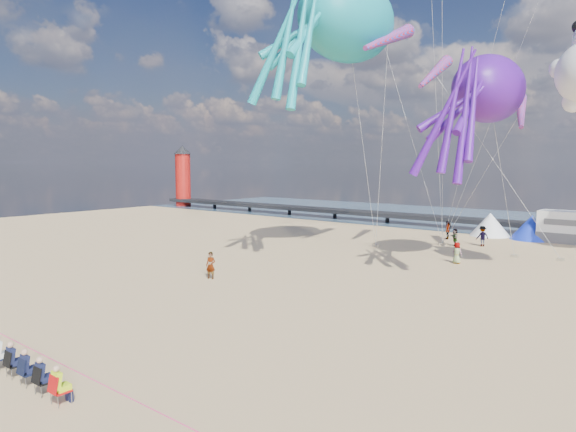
% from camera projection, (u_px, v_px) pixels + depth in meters
% --- Properties ---
extents(ground, '(120.00, 120.00, 0.00)m').
position_uv_depth(ground, '(221.00, 348.00, 21.09)').
color(ground, tan).
rests_on(ground, ground).
extents(water, '(120.00, 120.00, 0.00)m').
position_uv_depth(water, '(546.00, 224.00, 63.49)').
color(water, '#38546B').
rests_on(water, ground).
extents(pier, '(60.00, 3.00, 0.50)m').
position_uv_depth(pier, '(311.00, 209.00, 72.49)').
color(pier, black).
rests_on(pier, ground).
extents(lighthouse, '(2.60, 2.60, 9.00)m').
position_uv_depth(lighthouse, '(183.00, 180.00, 89.72)').
color(lighthouse, '#A5140F').
rests_on(lighthouse, ground).
extents(tent_white, '(4.00, 4.00, 2.40)m').
position_uv_depth(tent_white, '(490.00, 224.00, 53.06)').
color(tent_white, white).
rests_on(tent_white, ground).
extents(tent_blue, '(4.00, 4.00, 2.40)m').
position_uv_depth(tent_blue, '(532.00, 227.00, 50.55)').
color(tent_blue, '#1933CC').
rests_on(tent_blue, ground).
extents(spectator_row, '(6.10, 0.90, 1.30)m').
position_uv_depth(spectator_row, '(29.00, 367.00, 17.52)').
color(spectator_row, black).
rests_on(spectator_row, ground).
extents(rope_line, '(34.00, 0.03, 0.03)m').
position_uv_depth(rope_line, '(112.00, 389.00, 17.23)').
color(rope_line, '#F2338C').
rests_on(rope_line, ground).
extents(standing_person, '(0.76, 0.63, 1.78)m').
position_uv_depth(standing_person, '(211.00, 265.00, 33.53)').
color(standing_person, tan).
rests_on(standing_person, ground).
extents(beachgoer_0, '(0.63, 0.45, 1.62)m').
position_uv_depth(beachgoer_0, '(457.00, 253.00, 38.58)').
color(beachgoer_0, '#7F6659').
rests_on(beachgoer_0, ground).
extents(beachgoer_2, '(1.13, 1.14, 1.86)m').
position_uv_depth(beachgoer_2, '(482.00, 236.00, 46.47)').
color(beachgoer_2, '#7F6659').
rests_on(beachgoer_2, ground).
extents(beachgoer_3, '(0.78, 1.24, 1.84)m').
position_uv_depth(beachgoer_3, '(447.00, 230.00, 50.74)').
color(beachgoer_3, '#7F6659').
rests_on(beachgoer_3, ground).
extents(beachgoer_4, '(0.87, 0.96, 1.58)m').
position_uv_depth(beachgoer_4, '(455.00, 237.00, 46.74)').
color(beachgoer_4, '#7F6659').
rests_on(beachgoer_4, ground).
extents(sandbag_a, '(0.50, 0.35, 0.22)m').
position_uv_depth(sandbag_a, '(376.00, 246.00, 46.23)').
color(sandbag_a, gray).
rests_on(sandbag_a, ground).
extents(sandbag_b, '(0.50, 0.35, 0.22)m').
position_uv_depth(sandbag_b, '(514.00, 256.00, 41.16)').
color(sandbag_b, gray).
rests_on(sandbag_b, ground).
extents(sandbag_d, '(0.50, 0.35, 0.22)m').
position_uv_depth(sandbag_d, '(561.00, 259.00, 39.67)').
color(sandbag_d, gray).
rests_on(sandbag_d, ground).
extents(sandbag_e, '(0.50, 0.35, 0.22)m').
position_uv_depth(sandbag_e, '(442.00, 244.00, 47.08)').
color(sandbag_e, gray).
rests_on(sandbag_e, ground).
extents(kite_octopus_teal, '(8.65, 12.32, 12.95)m').
position_uv_depth(kite_octopus_teal, '(347.00, 20.00, 38.97)').
color(kite_octopus_teal, teal).
extents(kite_octopus_purple, '(7.59, 10.51, 11.04)m').
position_uv_depth(kite_octopus_purple, '(489.00, 89.00, 35.10)').
color(kite_octopus_purple, '#450F85').
extents(windsock_left, '(1.34, 7.54, 7.51)m').
position_uv_depth(windsock_left, '(388.00, 39.00, 38.88)').
color(windsock_left, red).
extents(windsock_mid, '(1.49, 6.54, 6.49)m').
position_uv_depth(windsock_mid, '(434.00, 73.00, 40.34)').
color(windsock_mid, red).
extents(windsock_right, '(2.46, 5.64, 5.61)m').
position_uv_depth(windsock_right, '(521.00, 112.00, 38.82)').
color(windsock_right, red).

